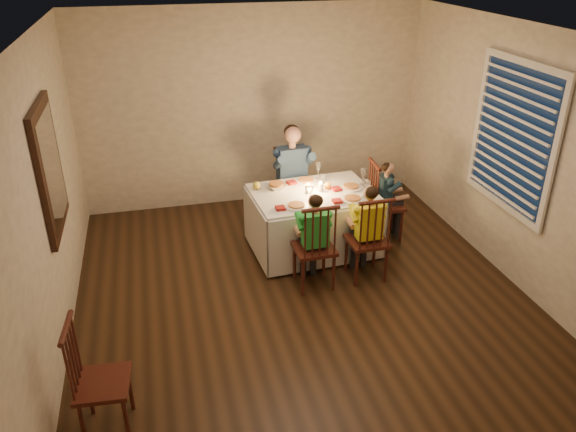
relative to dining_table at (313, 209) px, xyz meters
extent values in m
plane|color=black|center=(-0.37, -0.92, -0.52)|extent=(5.00, 5.00, 0.00)
cube|color=beige|center=(-2.62, -0.92, 0.78)|extent=(0.02, 5.00, 2.60)
cube|color=beige|center=(1.88, -0.92, 0.78)|extent=(0.02, 5.00, 2.60)
cube|color=beige|center=(-0.37, 1.58, 0.78)|extent=(4.50, 0.02, 2.60)
plane|color=white|center=(-0.37, -0.92, 2.08)|extent=(5.00, 5.00, 0.00)
cube|color=silver|center=(0.00, 0.00, 0.19)|extent=(1.42, 1.06, 0.04)
cube|color=silver|center=(-0.03, 0.49, -0.15)|extent=(1.39, 0.11, 0.67)
cube|color=silver|center=(0.03, -0.49, -0.15)|extent=(1.39, 0.11, 0.67)
cube|color=silver|center=(0.69, 0.05, -0.15)|extent=(0.09, 1.01, 0.67)
cube|color=silver|center=(-0.69, -0.05, -0.15)|extent=(0.09, 1.01, 0.67)
cylinder|color=white|center=(0.00, 0.32, 0.22)|extent=(0.28, 0.28, 0.02)
cylinder|color=white|center=(-0.28, -0.33, 0.22)|extent=(0.28, 0.28, 0.02)
cylinder|color=white|center=(0.35, -0.30, 0.22)|extent=(0.28, 0.28, 0.02)
cylinder|color=white|center=(0.45, 0.01, 0.22)|extent=(0.28, 0.28, 0.02)
cylinder|color=white|center=(-0.07, 0.00, 0.26)|extent=(0.06, 0.06, 0.10)
cylinder|color=white|center=(0.09, 0.01, 0.26)|extent=(0.06, 0.06, 0.10)
sphere|color=yellow|center=(-0.60, 0.25, 0.25)|extent=(0.09, 0.09, 0.09)
sphere|color=orange|center=(0.18, 0.06, 0.25)|extent=(0.08, 0.08, 0.08)
imported|color=white|center=(-0.38, 0.21, 0.24)|extent=(0.24, 0.24, 0.05)
cube|color=black|center=(-2.59, -0.62, 0.98)|extent=(0.05, 0.95, 1.15)
cube|color=white|center=(-2.56, -0.62, 0.98)|extent=(0.01, 0.78, 0.98)
cube|color=#0D1C36|center=(1.86, -0.82, 0.98)|extent=(0.01, 1.20, 1.40)
cube|color=white|center=(1.84, -0.82, 0.98)|extent=(0.03, 1.34, 1.54)
camera|label=1|loc=(-1.68, -5.54, 2.78)|focal=35.00mm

